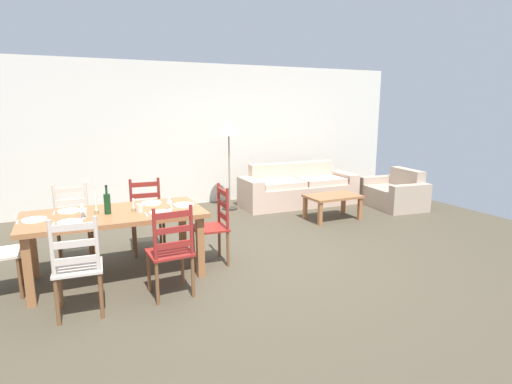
% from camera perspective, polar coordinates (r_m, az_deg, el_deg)
% --- Properties ---
extents(ground_plane, '(9.60, 9.60, 0.02)m').
position_cam_1_polar(ground_plane, '(5.34, -1.06, -9.18)').
color(ground_plane, '#484031').
extents(wall_far, '(9.60, 0.16, 2.70)m').
position_cam_1_polar(wall_far, '(8.14, -10.63, 7.66)').
color(wall_far, silver).
rests_on(wall_far, ground_plane).
extents(dining_table, '(1.90, 0.96, 0.75)m').
position_cam_1_polar(dining_table, '(4.83, -18.84, -3.69)').
color(dining_table, '#9A623A').
rests_on(dining_table, ground_plane).
extents(dining_chair_near_left, '(0.45, 0.43, 0.96)m').
position_cam_1_polar(dining_chair_near_left, '(4.11, -23.35, -9.41)').
color(dining_chair_near_left, beige).
rests_on(dining_chair_near_left, ground_plane).
extents(dining_chair_near_right, '(0.44, 0.42, 0.96)m').
position_cam_1_polar(dining_chair_near_right, '(4.25, -11.62, -7.99)').
color(dining_chair_near_right, maroon).
rests_on(dining_chair_near_right, ground_plane).
extents(dining_chair_far_left, '(0.44, 0.42, 0.96)m').
position_cam_1_polar(dining_chair_far_left, '(5.59, -23.82, -3.99)').
color(dining_chair_far_left, beige).
rests_on(dining_chair_far_left, ground_plane).
extents(dining_chair_far_right, '(0.45, 0.43, 0.96)m').
position_cam_1_polar(dining_chair_far_right, '(5.64, -14.76, -3.21)').
color(dining_chair_far_right, maroon).
rests_on(dining_chair_far_right, ground_plane).
extents(dining_chair_head_east, '(0.42, 0.44, 0.96)m').
position_cam_1_polar(dining_chair_head_east, '(5.07, -5.80, -4.56)').
color(dining_chair_head_east, maroon).
rests_on(dining_chair_head_east, ground_plane).
extents(dinner_plate_near_left, '(0.24, 0.24, 0.02)m').
position_cam_1_polar(dinner_plate_near_left, '(4.54, -24.22, -3.80)').
color(dinner_plate_near_left, white).
rests_on(dinner_plate_near_left, dining_table).
extents(fork_near_left, '(0.03, 0.17, 0.01)m').
position_cam_1_polar(fork_near_left, '(4.54, -26.10, -4.03)').
color(fork_near_left, silver).
rests_on(fork_near_left, dining_table).
extents(dinner_plate_near_right, '(0.24, 0.24, 0.02)m').
position_cam_1_polar(dinner_plate_near_right, '(4.63, -13.03, -2.78)').
color(dinner_plate_near_right, white).
rests_on(dinner_plate_near_right, dining_table).
extents(fork_near_right, '(0.02, 0.17, 0.01)m').
position_cam_1_polar(fork_near_right, '(4.60, -14.85, -3.03)').
color(fork_near_right, silver).
rests_on(fork_near_right, dining_table).
extents(dinner_plate_far_left, '(0.24, 0.24, 0.02)m').
position_cam_1_polar(dinner_plate_far_left, '(5.02, -24.33, -2.39)').
color(dinner_plate_far_left, white).
rests_on(dinner_plate_far_left, dining_table).
extents(fork_far_left, '(0.03, 0.17, 0.01)m').
position_cam_1_polar(fork_far_left, '(5.03, -26.03, -2.60)').
color(fork_far_left, silver).
rests_on(fork_far_left, dining_table).
extents(dinner_plate_far_right, '(0.24, 0.24, 0.02)m').
position_cam_1_polar(dinner_plate_far_right, '(5.10, -14.21, -1.49)').
color(dinner_plate_far_right, white).
rests_on(dinner_plate_far_right, dining_table).
extents(fork_far_right, '(0.03, 0.17, 0.01)m').
position_cam_1_polar(fork_far_right, '(5.08, -15.86, -1.71)').
color(fork_far_right, silver).
rests_on(fork_far_right, dining_table).
extents(dinner_plate_head_west, '(0.24, 0.24, 0.02)m').
position_cam_1_polar(dinner_plate_head_west, '(4.79, -28.22, -3.39)').
color(dinner_plate_head_west, white).
rests_on(dinner_plate_head_west, dining_table).
extents(fork_head_west, '(0.02, 0.17, 0.01)m').
position_cam_1_polar(fork_head_west, '(4.81, -29.99, -3.60)').
color(fork_head_west, silver).
rests_on(fork_head_west, dining_table).
extents(dinner_plate_head_east, '(0.24, 0.24, 0.02)m').
position_cam_1_polar(dinner_plate_head_east, '(4.94, -9.89, -1.75)').
color(dinner_plate_head_east, white).
rests_on(dinner_plate_head_east, dining_table).
extents(fork_head_east, '(0.02, 0.17, 0.01)m').
position_cam_1_polar(fork_head_east, '(4.90, -11.58, -1.98)').
color(fork_head_east, silver).
rests_on(fork_head_east, dining_table).
extents(wine_bottle, '(0.07, 0.07, 0.32)m').
position_cam_1_polar(wine_bottle, '(4.74, -19.78, -1.47)').
color(wine_bottle, '#143819').
rests_on(wine_bottle, dining_table).
extents(wine_glass_near_left, '(0.06, 0.06, 0.16)m').
position_cam_1_polar(wine_glass_near_left, '(4.64, -22.82, -2.07)').
color(wine_glass_near_left, white).
rests_on(wine_glass_near_left, dining_table).
extents(wine_glass_near_right, '(0.06, 0.06, 0.16)m').
position_cam_1_polar(wine_glass_near_right, '(4.75, -11.86, -1.08)').
color(wine_glass_near_right, white).
rests_on(wine_glass_near_right, dining_table).
extents(coffee_cup_primary, '(0.07, 0.07, 0.09)m').
position_cam_1_polar(coffee_cup_primary, '(4.73, -15.70, -2.15)').
color(coffee_cup_primary, beige).
rests_on(coffee_cup_primary, dining_table).
extents(coffee_cup_secondary, '(0.07, 0.07, 0.09)m').
position_cam_1_polar(coffee_cup_secondary, '(4.73, -22.58, -2.62)').
color(coffee_cup_secondary, beige).
rests_on(coffee_cup_secondary, dining_table).
extents(candle_tall, '(0.05, 0.05, 0.24)m').
position_cam_1_polar(candle_tall, '(4.79, -21.12, -2.04)').
color(candle_tall, '#998C66').
rests_on(candle_tall, dining_table).
extents(candle_short, '(0.05, 0.05, 0.15)m').
position_cam_1_polar(candle_short, '(4.78, -16.51, -2.13)').
color(candle_short, '#998C66').
rests_on(candle_short, dining_table).
extents(couch, '(2.30, 0.87, 0.80)m').
position_cam_1_polar(couch, '(8.17, 5.69, 0.32)').
color(couch, '#C9A992').
rests_on(couch, ground_plane).
extents(coffee_table, '(0.90, 0.56, 0.42)m').
position_cam_1_polar(coffee_table, '(7.15, 10.51, -0.94)').
color(coffee_table, '#9A623A').
rests_on(coffee_table, ground_plane).
extents(armchair_upholstered, '(0.93, 1.24, 0.72)m').
position_cam_1_polar(armchair_upholstered, '(8.38, 18.69, -0.26)').
color(armchair_upholstered, tan).
rests_on(armchair_upholstered, ground_plane).
extents(standing_lamp, '(0.40, 0.40, 1.64)m').
position_cam_1_polar(standing_lamp, '(7.60, -3.77, 8.02)').
color(standing_lamp, '#332D28').
rests_on(standing_lamp, ground_plane).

